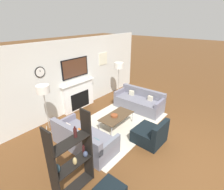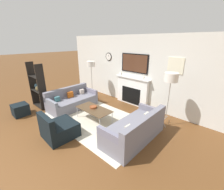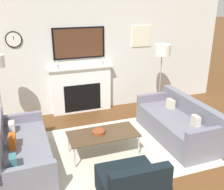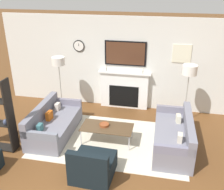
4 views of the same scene
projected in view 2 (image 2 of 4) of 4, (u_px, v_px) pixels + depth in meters
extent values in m
plane|color=brown|center=(11.00, 162.00, 3.25)|extent=(60.00, 60.00, 0.00)
cube|color=silver|center=(135.00, 71.00, 5.87)|extent=(7.48, 0.07, 2.70)
cube|color=white|center=(132.00, 91.00, 6.07)|extent=(1.42, 0.16, 1.09)
cube|color=black|center=(131.00, 95.00, 6.07)|extent=(0.88, 0.01, 0.66)
cube|color=white|center=(132.00, 78.00, 5.86)|extent=(1.54, 0.22, 0.04)
cylinder|color=#B2AD9E|center=(122.00, 74.00, 6.16)|extent=(0.04, 0.04, 0.10)
cylinder|color=white|center=(122.00, 72.00, 6.13)|extent=(0.03, 0.03, 0.09)
cylinder|color=#B2AD9E|center=(144.00, 78.00, 5.47)|extent=(0.04, 0.04, 0.10)
cylinder|color=white|center=(144.00, 76.00, 5.44)|extent=(0.03, 0.03, 0.09)
cube|color=black|center=(134.00, 63.00, 5.73)|extent=(1.20, 0.04, 0.71)
cube|color=#4C2D1E|center=(134.00, 63.00, 5.72)|extent=(1.11, 0.01, 0.64)
cylinder|color=black|center=(109.00, 57.00, 6.57)|extent=(0.34, 0.02, 0.34)
cylinder|color=silver|center=(108.00, 57.00, 6.56)|extent=(0.29, 0.00, 0.29)
cube|color=black|center=(108.00, 56.00, 6.54)|extent=(0.01, 0.00, 0.07)
cube|color=beige|center=(176.00, 66.00, 4.70)|extent=(0.51, 0.02, 0.51)
cube|color=beige|center=(98.00, 120.00, 4.97)|extent=(3.58, 2.19, 0.01)
cube|color=slate|center=(73.00, 103.00, 5.83)|extent=(0.89, 1.86, 0.40)
cube|color=slate|center=(67.00, 92.00, 5.92)|extent=(0.20, 1.85, 0.36)
cube|color=slate|center=(90.00, 91.00, 6.34)|extent=(0.86, 0.12, 0.18)
cube|color=slate|center=(50.00, 103.00, 5.12)|extent=(0.86, 0.12, 0.18)
cube|color=beige|center=(82.00, 92.00, 6.19)|extent=(0.10, 0.19, 0.19)
cube|color=#C05818|center=(70.00, 95.00, 5.80)|extent=(0.11, 0.22, 0.22)
cube|color=#396C73|center=(57.00, 99.00, 5.43)|extent=(0.11, 0.18, 0.17)
cube|color=slate|center=(134.00, 131.00, 3.96)|extent=(0.85, 1.89, 0.46)
cube|color=slate|center=(146.00, 123.00, 3.62)|extent=(0.19, 1.88, 0.32)
cube|color=slate|center=(111.00, 136.00, 3.24)|extent=(0.82, 0.11, 0.18)
cube|color=slate|center=(151.00, 110.00, 4.47)|extent=(0.82, 0.11, 0.18)
cube|color=beige|center=(129.00, 129.00, 3.49)|extent=(0.11, 0.19, 0.18)
cube|color=beige|center=(147.00, 116.00, 4.07)|extent=(0.12, 0.20, 0.19)
cube|color=black|center=(60.00, 130.00, 4.08)|extent=(0.82, 0.85, 0.39)
cube|color=black|center=(46.00, 123.00, 3.73)|extent=(0.80, 0.17, 0.34)
cube|color=#4C3823|center=(94.00, 109.00, 4.83)|extent=(1.22, 0.60, 0.02)
cylinder|color=#B7B7BC|center=(77.00, 112.00, 5.09)|extent=(0.02, 0.02, 0.40)
cylinder|color=#B7B7BC|center=(100.00, 124.00, 4.36)|extent=(0.02, 0.02, 0.40)
cylinder|color=#B7B7BC|center=(89.00, 107.00, 5.45)|extent=(0.02, 0.02, 0.40)
cylinder|color=#B7B7BC|center=(112.00, 118.00, 4.72)|extent=(0.02, 0.02, 0.40)
cylinder|color=brown|center=(93.00, 107.00, 4.90)|extent=(0.23, 0.23, 0.05)
torus|color=brown|center=(93.00, 106.00, 4.89)|extent=(0.24, 0.24, 0.02)
cylinder|color=#9E998E|center=(94.00, 95.00, 6.86)|extent=(0.09, 0.23, 0.27)
cylinder|color=#9E998E|center=(93.00, 94.00, 7.01)|extent=(0.17, 0.19, 0.27)
cylinder|color=#9E998E|center=(90.00, 95.00, 6.85)|extent=(0.23, 0.07, 0.27)
cylinder|color=#9E998E|center=(92.00, 80.00, 6.66)|extent=(0.02, 0.02, 1.17)
cylinder|color=white|center=(91.00, 64.00, 6.42)|extent=(0.36, 0.36, 0.22)
cylinder|color=#9E998E|center=(169.00, 122.00, 4.60)|extent=(0.09, 0.23, 0.27)
cylinder|color=#9E998E|center=(164.00, 120.00, 4.75)|extent=(0.17, 0.19, 0.27)
cylinder|color=#9E998E|center=(163.00, 122.00, 4.59)|extent=(0.23, 0.07, 0.27)
cylinder|color=#9E998E|center=(168.00, 100.00, 4.41)|extent=(0.02, 0.02, 1.15)
cylinder|color=white|center=(171.00, 77.00, 4.17)|extent=(0.38, 0.38, 0.25)
cube|color=black|center=(33.00, 84.00, 5.99)|extent=(0.04, 0.28, 1.73)
cube|color=black|center=(42.00, 88.00, 5.44)|extent=(0.04, 0.28, 1.73)
cube|color=black|center=(41.00, 106.00, 6.00)|extent=(0.89, 0.28, 0.02)
cube|color=black|center=(38.00, 91.00, 5.78)|extent=(0.89, 0.28, 0.01)
cube|color=black|center=(36.00, 77.00, 5.59)|extent=(0.89, 0.28, 0.02)
ellipsoid|color=tan|center=(37.00, 89.00, 5.69)|extent=(0.09, 0.09, 0.18)
cylinder|color=#3D1919|center=(43.00, 90.00, 5.55)|extent=(0.06, 0.06, 0.19)
cylinder|color=#3D1919|center=(42.00, 87.00, 5.51)|extent=(0.03, 0.03, 0.05)
cylinder|color=#3D1919|center=(38.00, 74.00, 5.47)|extent=(0.07, 0.07, 0.19)
cylinder|color=#3D1919|center=(38.00, 71.00, 5.43)|extent=(0.03, 0.03, 0.05)
ellipsoid|color=#3A4562|center=(40.00, 91.00, 5.52)|extent=(0.10, 0.10, 0.14)
ellipsoid|color=#304F61|center=(36.00, 86.00, 5.97)|extent=(0.10, 0.10, 0.20)
cube|color=black|center=(20.00, 110.00, 5.25)|extent=(0.49, 0.49, 0.40)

